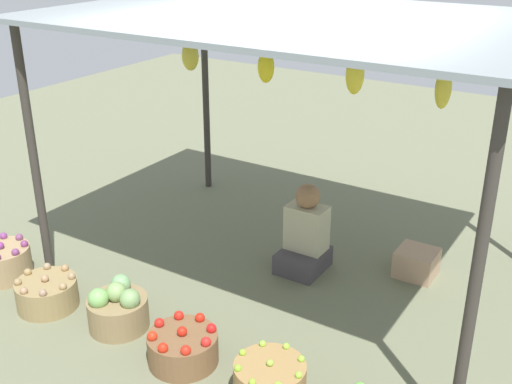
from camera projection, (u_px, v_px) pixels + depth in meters
The scene contains 9 objects.
ground_plane at pixel (291, 270), 5.47m from camera, with size 14.00×14.00×0.00m, color #6B6F53.
market_stall_structure at pixel (298, 34), 4.68m from camera, with size 3.75×2.59×2.15m.
vendor_person at pixel (305, 237), 5.40m from camera, with size 0.36×0.44×0.78m.
basket_purple_onions at pixel (3, 262), 5.33m from camera, with size 0.46×0.46×0.33m.
basket_potatoes at pixel (47, 293), 4.92m from camera, with size 0.47×0.47×0.28m.
basket_cabbages at pixel (118, 308), 4.66m from camera, with size 0.45×0.45×0.38m.
basket_red_tomatoes at pixel (183, 347), 4.30m from camera, with size 0.48×0.48×0.28m.
basket_limes at pixel (270, 382), 3.95m from camera, with size 0.46×0.46×0.30m.
wooden_crate_near_vendor at pixel (416, 263), 5.36m from camera, with size 0.32×0.32×0.23m, color tan.
Camera 1 is at (2.28, -4.19, 2.79)m, focal length 44.38 mm.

